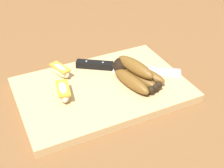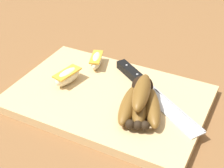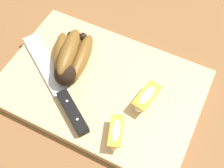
% 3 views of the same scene
% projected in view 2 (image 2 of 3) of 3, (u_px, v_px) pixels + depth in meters
% --- Properties ---
extents(ground_plane, '(6.00, 6.00, 0.00)m').
position_uv_depth(ground_plane, '(101.00, 105.00, 0.73)').
color(ground_plane, brown).
extents(cutting_board, '(0.41, 0.28, 0.02)m').
position_uv_depth(cutting_board, '(108.00, 98.00, 0.73)').
color(cutting_board, tan).
rests_on(cutting_board, ground_plane).
extents(banana_bunch, '(0.11, 0.15, 0.06)m').
position_uv_depth(banana_bunch, '(141.00, 101.00, 0.67)').
color(banana_bunch, black).
rests_on(banana_bunch, cutting_board).
extents(chefs_knife, '(0.25, 0.18, 0.02)m').
position_uv_depth(chefs_knife, '(144.00, 84.00, 0.74)').
color(chefs_knife, silver).
rests_on(chefs_knife, cutting_board).
extents(apple_wedge_near, '(0.04, 0.08, 0.03)m').
position_uv_depth(apple_wedge_near, '(68.00, 76.00, 0.75)').
color(apple_wedge_near, beige).
rests_on(apple_wedge_near, cutting_board).
extents(apple_wedge_middle, '(0.04, 0.07, 0.03)m').
position_uv_depth(apple_wedge_middle, '(96.00, 60.00, 0.81)').
color(apple_wedge_middle, beige).
rests_on(apple_wedge_middle, cutting_board).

